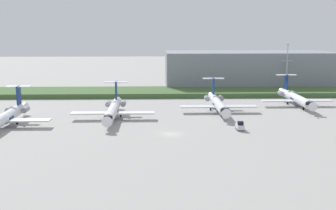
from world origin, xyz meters
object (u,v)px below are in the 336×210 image
Objects in this scene: baggage_tug at (240,126)px; antenna_mast at (287,72)px; regional_jet_second at (113,109)px; regional_jet_nearest at (7,116)px; regional_jet_third at (218,103)px; safety_cone_front_marker at (318,118)px; regional_jet_fourth at (295,98)px; safety_cone_mid_marker at (326,117)px.

antenna_mast is at bearing 64.05° from baggage_tug.
baggage_tug is at bearing -24.57° from regional_jet_second.
regional_jet_third is at bearing 17.24° from regional_jet_nearest.
safety_cone_front_marker is at bearing -97.11° from antenna_mast.
regional_jet_third is 1.65× the size of antenna_mast.
antenna_mast reaches higher than baggage_tug.
regional_jet_fourth is 30.51m from antenna_mast.
regional_jet_second is 56.92m from safety_cone_front_marker.
safety_cone_front_marker is (-0.31, -20.66, -2.26)m from regional_jet_fourth.
regional_jet_third is at bearing 16.25° from regional_jet_second.
regional_jet_nearest is 59.14m from baggage_tug.
regional_jet_fourth is 1.65× the size of antenna_mast.
baggage_tug is at bearing -153.14° from safety_cone_mid_marker.
regional_jet_second is 1.00× the size of regional_jet_third.
antenna_mast is 70.14m from baggage_tug.
safety_cone_mid_marker is at bearing 20.31° from safety_cone_front_marker.
safety_cone_front_marker is at bearing 4.48° from regional_jet_nearest.
regional_jet_third is at bearing 157.19° from safety_cone_front_marker.
baggage_tug is (2.07, -23.75, -1.53)m from regional_jet_third.
regional_jet_nearest is at bearing -147.64° from antenna_mast.
safety_cone_mid_marker is at bearing -83.32° from regional_jet_fourth.
regional_jet_second reaches higher than safety_cone_mid_marker.
regional_jet_third is (56.73, 17.60, 0.00)m from regional_jet_nearest.
safety_cone_mid_marker is (-3.64, -49.14, -7.59)m from antenna_mast.
regional_jet_second is 60.05m from regional_jet_fourth.
regional_jet_nearest is 83.39m from safety_cone_front_marker.
safety_cone_mid_marker is (59.45, -1.25, -2.26)m from regional_jet_second.
regional_jet_second is (26.27, 8.72, 0.00)m from regional_jet_nearest.
regional_jet_third is 30.78m from safety_cone_mid_marker.
regional_jet_fourth reaches higher than baggage_tug.
regional_jet_second is 56.36× the size of safety_cone_mid_marker.
regional_jet_fourth is at bearing 18.04° from regional_jet_nearest.
antenna_mast is 34.13× the size of safety_cone_front_marker.
antenna_mast is (32.62, 39.02, 5.33)m from regional_jet_third.
safety_cone_front_marker is (56.84, -2.21, -2.26)m from regional_jet_second.
regional_jet_third is at bearing 94.98° from baggage_tug.
regional_jet_fourth is 9.69× the size of baggage_tug.
safety_cone_front_marker is (-6.25, -50.11, -7.59)m from antenna_mast.
safety_cone_front_marker is at bearing -90.85° from regional_jet_fourth.
regional_jet_third is 56.36× the size of safety_cone_front_marker.
regional_jet_second is at bearing -142.79° from antenna_mast.
regional_jet_third reaches higher than safety_cone_mid_marker.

